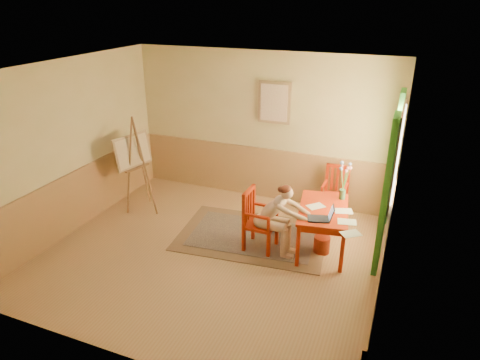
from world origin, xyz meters
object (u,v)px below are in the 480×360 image
at_px(table, 323,213).
at_px(laptop, 323,217).
at_px(chair_back, 335,193).
at_px(chair_left, 258,220).
at_px(easel, 134,155).
at_px(figure, 276,216).

xyz_separation_m(table, laptop, (0.06, -0.36, 0.13)).
height_order(table, laptop, laptop).
height_order(chair_back, laptop, chair_back).
distance_m(chair_left, chair_back, 1.73).
height_order(chair_left, easel, easel).
height_order(chair_back, easel, easel).
bearing_deg(figure, laptop, -0.72).
relative_size(table, laptop, 3.18).
bearing_deg(chair_left, easel, 168.86).
distance_m(chair_back, easel, 3.63).
bearing_deg(figure, chair_back, 67.48).
xyz_separation_m(chair_left, chair_back, (0.91, 1.47, -0.02)).
bearing_deg(easel, figure, -10.54).
bearing_deg(easel, chair_left, -11.14).
bearing_deg(table, chair_back, 91.16).
bearing_deg(easel, table, -2.84).
relative_size(table, easel, 0.74).
xyz_separation_m(table, easel, (-3.47, 0.17, 0.41)).
xyz_separation_m(chair_left, easel, (-2.53, 0.50, 0.55)).
bearing_deg(figure, table, 28.85).
bearing_deg(chair_back, easel, -164.30).
xyz_separation_m(laptop, easel, (-3.53, 0.53, 0.28)).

